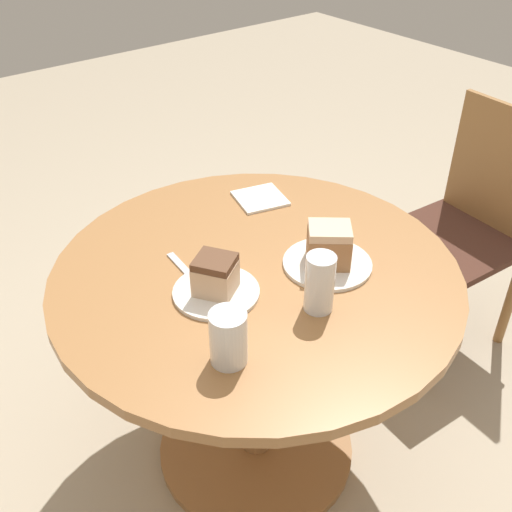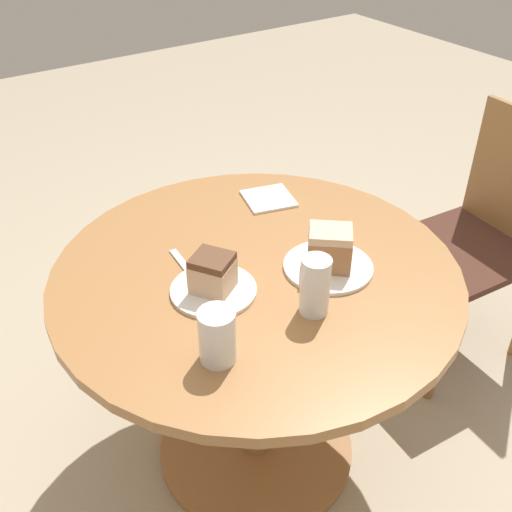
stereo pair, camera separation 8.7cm
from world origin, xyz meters
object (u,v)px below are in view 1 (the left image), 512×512
(cake_slice_near, at_px, (215,275))
(cake_slice_far, at_px, (329,245))
(plate_near, at_px, (216,292))
(glass_lemonade, at_px, (319,286))
(plate_far, at_px, (327,264))
(chair, at_px, (459,230))
(glass_water, at_px, (228,341))

(cake_slice_near, bearing_deg, cake_slice_far, 74.24)
(plate_near, relative_size, glass_lemonade, 1.44)
(plate_near, distance_m, plate_far, 0.30)
(chair, bearing_deg, plate_far, -78.06)
(cake_slice_far, height_order, glass_water, glass_water)
(glass_lemonade, bearing_deg, plate_far, 128.91)
(glass_lemonade, bearing_deg, cake_slice_near, -140.52)
(cake_slice_far, distance_m, glass_lemonade, 0.17)
(cake_slice_near, bearing_deg, chair, 91.10)
(plate_near, height_order, cake_slice_near, cake_slice_near)
(chair, height_order, cake_slice_near, chair)
(chair, height_order, cake_slice_far, chair)
(plate_near, xyz_separation_m, cake_slice_near, (0.00, 0.00, 0.05))
(cake_slice_far, bearing_deg, chair, 97.51)
(glass_water, bearing_deg, chair, 100.53)
(glass_lemonade, bearing_deg, plate_near, -140.52)
(chair, bearing_deg, glass_water, -75.05)
(plate_near, xyz_separation_m, cake_slice_far, (0.08, 0.28, 0.06))
(plate_near, relative_size, glass_water, 1.68)
(plate_far, xyz_separation_m, glass_water, (0.11, -0.39, 0.05))
(plate_near, bearing_deg, glass_water, -28.25)
(plate_far, distance_m, glass_water, 0.41)
(plate_near, xyz_separation_m, glass_lemonade, (0.19, 0.15, 0.06))
(cake_slice_near, distance_m, glass_water, 0.22)
(cake_slice_near, relative_size, glass_lemonade, 0.85)
(chair, xyz_separation_m, cake_slice_near, (0.02, -1.05, 0.31))
(chair, relative_size, plate_near, 4.25)
(cake_slice_near, bearing_deg, glass_lemonade, 39.48)
(chair, bearing_deg, glass_lemonade, -72.57)
(chair, distance_m, cake_slice_far, 0.83)
(plate_far, bearing_deg, chair, 97.51)
(plate_near, relative_size, plate_far, 0.92)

